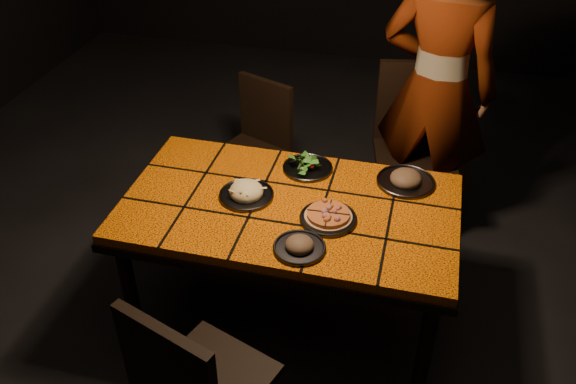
% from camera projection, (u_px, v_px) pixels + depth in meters
% --- Properties ---
extents(room_shell, '(6.04, 7.04, 3.08)m').
position_uv_depth(room_shell, '(290.00, 57.00, 2.48)').
color(room_shell, black).
rests_on(room_shell, ground).
extents(dining_table, '(1.62, 0.92, 0.75)m').
position_uv_depth(dining_table, '(289.00, 217.00, 2.97)').
color(dining_table, orange).
rests_on(dining_table, ground).
extents(chair_near, '(0.55, 0.55, 0.96)m').
position_uv_depth(chair_near, '(193.00, 383.00, 2.33)').
color(chair_near, black).
rests_on(chair_near, ground).
extents(chair_far_left, '(0.52, 0.52, 0.88)m').
position_uv_depth(chair_far_left, '(257.00, 139.00, 3.88)').
color(chair_far_left, black).
rests_on(chair_far_left, ground).
extents(chair_far_right, '(0.56, 0.56, 1.04)m').
position_uv_depth(chair_far_right, '(414.00, 137.00, 3.72)').
color(chair_far_right, black).
rests_on(chair_far_right, ground).
extents(diner, '(0.77, 0.59, 1.88)m').
position_uv_depth(diner, '(436.00, 89.00, 3.48)').
color(diner, brown).
rests_on(diner, ground).
extents(plate_pizza, '(0.27, 0.27, 0.04)m').
position_uv_depth(plate_pizza, '(328.00, 217.00, 2.81)').
color(plate_pizza, '#3D3D42').
rests_on(plate_pizza, dining_table).
extents(plate_pasta, '(0.27, 0.27, 0.09)m').
position_uv_depth(plate_pasta, '(246.00, 193.00, 2.95)').
color(plate_pasta, '#3D3D42').
rests_on(plate_pasta, dining_table).
extents(plate_salad, '(0.26, 0.26, 0.07)m').
position_uv_depth(plate_salad, '(308.00, 165.00, 3.14)').
color(plate_salad, '#3D3D42').
rests_on(plate_salad, dining_table).
extents(plate_mushroom_a, '(0.23, 0.23, 0.08)m').
position_uv_depth(plate_mushroom_a, '(299.00, 246.00, 2.64)').
color(plate_mushroom_a, '#3D3D42').
rests_on(plate_mushroom_a, dining_table).
extents(plate_mushroom_b, '(0.29, 0.29, 0.10)m').
position_uv_depth(plate_mushroom_b, '(406.00, 179.00, 3.05)').
color(plate_mushroom_b, '#3D3D42').
rests_on(plate_mushroom_b, dining_table).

